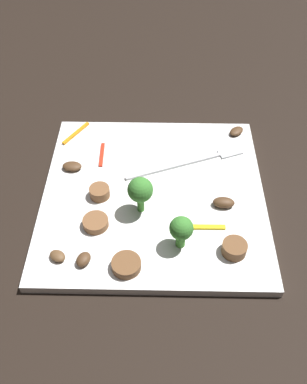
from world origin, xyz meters
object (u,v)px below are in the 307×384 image
(sausage_slice_0, at_px, (100,192))
(mushroom_0, at_px, (83,259))
(mushroom_1, at_px, (236,131))
(plate, at_px, (154,195))
(mushroom_4, at_px, (224,202))
(pepper_strip_2, at_px, (208,227))
(mushroom_3, at_px, (72,166))
(pepper_strip_0, at_px, (76,133))
(broccoli_floret_0, at_px, (181,230))
(sausage_slice_3, at_px, (96,223))
(sausage_slice_2, at_px, (126,265))
(fork, at_px, (194,161))
(mushroom_2, at_px, (57,256))
(pepper_strip_1, at_px, (102,155))
(sausage_slice_1, at_px, (234,248))
(broccoli_floret_1, at_px, (140,191))

(sausage_slice_0, bearing_deg, mushroom_0, -94.45)
(sausage_slice_0, height_order, mushroom_0, sausage_slice_0)
(mushroom_1, bearing_deg, mushroom_0, -130.71)
(plate, distance_m, mushroom_4, 0.10)
(mushroom_0, bearing_deg, pepper_strip_2, 19.62)
(mushroom_3, bearing_deg, mushroom_0, -76.80)
(mushroom_1, relative_size, pepper_strip_0, 0.43)
(broccoli_floret_0, relative_size, sausage_slice_3, 1.44)
(mushroom_4, xyz_separation_m, pepper_strip_2, (-0.02, -0.04, -0.00))
(plate, height_order, sausage_slice_2, sausage_slice_2)
(plate, distance_m, sausage_slice_0, 0.07)
(broccoli_floret_0, bearing_deg, pepper_strip_0, 127.32)
(sausage_slice_0, height_order, mushroom_4, sausage_slice_0)
(fork, xyz_separation_m, sausage_slice_3, (-0.13, -0.12, 0.00))
(mushroom_0, relative_size, mushroom_2, 1.02)
(mushroom_0, bearing_deg, sausage_slice_0, 85.55)
(sausage_slice_3, height_order, mushroom_2, sausage_slice_3)
(sausage_slice_3, height_order, mushroom_4, mushroom_4)
(mushroom_2, xyz_separation_m, mushroom_3, (-0.01, 0.15, 0.00))
(pepper_strip_1, bearing_deg, sausage_slice_1, -43.62)
(fork, bearing_deg, mushroom_3, 164.58)
(sausage_slice_1, xyz_separation_m, pepper_strip_2, (-0.03, 0.04, -0.01))
(sausage_slice_1, distance_m, sausage_slice_3, 0.17)
(fork, bearing_deg, mushroom_4, -88.03)
(plate, xyz_separation_m, broccoli_floret_0, (0.03, -0.09, 0.04))
(broccoli_floret_0, distance_m, mushroom_3, 0.20)
(mushroom_1, xyz_separation_m, pepper_strip_1, (-0.20, -0.05, -0.00))
(fork, distance_m, pepper_strip_1, 0.14)
(mushroom_4, bearing_deg, mushroom_3, 162.66)
(sausage_slice_2, bearing_deg, broccoli_floret_0, 28.06)
(mushroom_4, distance_m, pepper_strip_1, 0.19)
(mushroom_3, xyz_separation_m, pepper_strip_0, (-0.01, 0.08, -0.00))
(broccoli_floret_0, bearing_deg, broccoli_floret_1, 132.54)
(broccoli_floret_1, distance_m, sausage_slice_1, 0.13)
(fork, bearing_deg, sausage_slice_3, -158.54)
(sausage_slice_1, height_order, pepper_strip_0, sausage_slice_1)
(sausage_slice_2, relative_size, mushroom_4, 1.22)
(sausage_slice_3, height_order, mushroom_3, sausage_slice_3)
(fork, height_order, pepper_strip_2, same)
(mushroom_2, bearing_deg, pepper_strip_1, 79.21)
(pepper_strip_2, bearing_deg, pepper_strip_1, 138.23)
(broccoli_floret_0, relative_size, sausage_slice_1, 1.56)
(mushroom_2, height_order, pepper_strip_1, mushroom_2)
(mushroom_1, bearing_deg, pepper_strip_2, -106.80)
(sausage_slice_1, bearing_deg, pepper_strip_2, 128.41)
(mushroom_0, xyz_separation_m, pepper_strip_1, (0.00, 0.19, -0.00))
(fork, bearing_deg, broccoli_floret_0, -120.10)
(pepper_strip_0, bearing_deg, mushroom_4, -33.36)
(sausage_slice_3, distance_m, pepper_strip_0, 0.19)
(pepper_strip_0, bearing_deg, broccoli_floret_0, -52.68)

